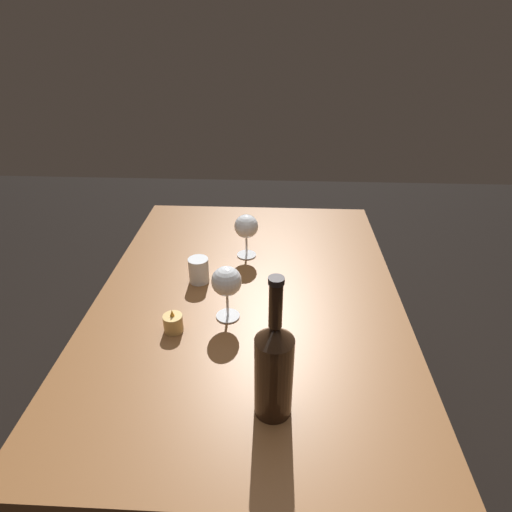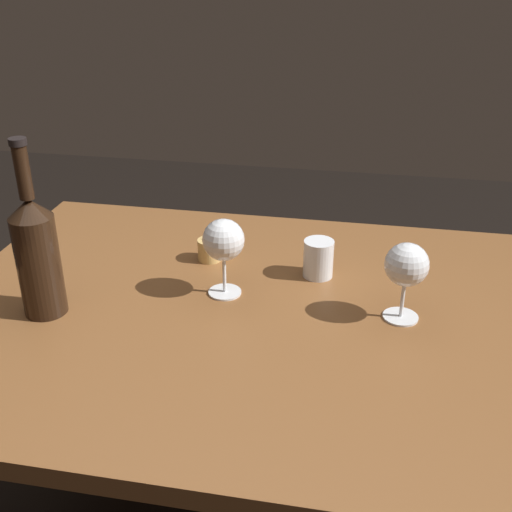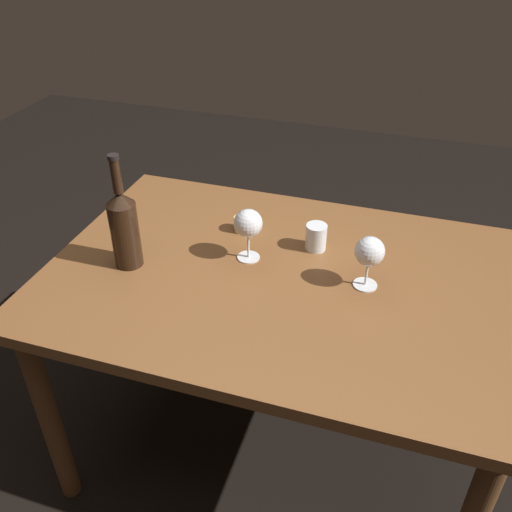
{
  "view_description": "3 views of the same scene",
  "coord_description": "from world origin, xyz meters",
  "px_view_note": "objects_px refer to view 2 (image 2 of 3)",
  "views": [
    {
      "loc": [
        -1.07,
        -0.08,
        1.49
      ],
      "look_at": [
        0.01,
        -0.02,
        0.87
      ],
      "focal_mm": 30.53,
      "sensor_mm": 36.0,
      "label": 1
    },
    {
      "loc": [
        0.16,
        -1.01,
        1.37
      ],
      "look_at": [
        -0.04,
        0.02,
        0.85
      ],
      "focal_mm": 44.2,
      "sensor_mm": 36.0,
      "label": 2
    },
    {
      "loc": [
        0.32,
        -1.21,
        1.66
      ],
      "look_at": [
        -0.07,
        -0.01,
        0.79
      ],
      "focal_mm": 38.92,
      "sensor_mm": 36.0,
      "label": 3
    }
  ],
  "objects_px": {
    "water_tumbler": "(318,260)",
    "votive_candle": "(210,250)",
    "wine_glass_left": "(406,267)",
    "wine_glass_right": "(224,242)",
    "wine_bottle": "(37,253)"
  },
  "relations": [
    {
      "from": "wine_glass_right",
      "to": "wine_bottle",
      "type": "xyz_separation_m",
      "value": [
        -0.32,
        -0.13,
        0.01
      ]
    },
    {
      "from": "wine_glass_right",
      "to": "water_tumbler",
      "type": "xyz_separation_m",
      "value": [
        0.17,
        0.11,
        -0.08
      ]
    },
    {
      "from": "wine_glass_left",
      "to": "wine_bottle",
      "type": "relative_size",
      "value": 0.45
    },
    {
      "from": "wine_glass_right",
      "to": "wine_bottle",
      "type": "relative_size",
      "value": 0.47
    },
    {
      "from": "water_tumbler",
      "to": "wine_glass_left",
      "type": "bearing_deg",
      "value": -39.0
    },
    {
      "from": "wine_glass_right",
      "to": "wine_bottle",
      "type": "distance_m",
      "value": 0.34
    },
    {
      "from": "water_tumbler",
      "to": "votive_candle",
      "type": "height_order",
      "value": "water_tumbler"
    },
    {
      "from": "wine_glass_left",
      "to": "wine_bottle",
      "type": "distance_m",
      "value": 0.67
    },
    {
      "from": "wine_glass_left",
      "to": "votive_candle",
      "type": "bearing_deg",
      "value": 157.96
    },
    {
      "from": "wine_glass_right",
      "to": "water_tumbler",
      "type": "bearing_deg",
      "value": 31.77
    },
    {
      "from": "wine_glass_left",
      "to": "wine_glass_right",
      "type": "relative_size",
      "value": 0.96
    },
    {
      "from": "votive_candle",
      "to": "wine_glass_left",
      "type": "bearing_deg",
      "value": -22.04
    },
    {
      "from": "votive_candle",
      "to": "wine_bottle",
      "type": "bearing_deg",
      "value": -133.04
    },
    {
      "from": "water_tumbler",
      "to": "votive_candle",
      "type": "distance_m",
      "value": 0.24
    },
    {
      "from": "wine_bottle",
      "to": "votive_candle",
      "type": "bearing_deg",
      "value": 46.96
    }
  ]
}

